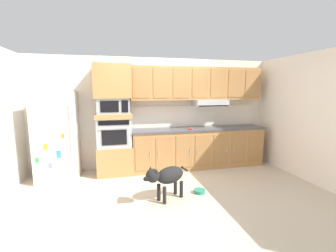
% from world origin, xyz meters
% --- Properties ---
extents(ground_plane, '(9.60, 9.60, 0.00)m').
position_xyz_m(ground_plane, '(0.00, 0.00, 0.00)').
color(ground_plane, beige).
extents(back_kitchen_wall, '(6.20, 0.12, 2.50)m').
position_xyz_m(back_kitchen_wall, '(0.00, 1.11, 1.25)').
color(back_kitchen_wall, silver).
rests_on(back_kitchen_wall, ground).
extents(side_panel_right, '(0.12, 7.10, 2.50)m').
position_xyz_m(side_panel_right, '(2.80, 0.00, 1.25)').
color(side_panel_right, white).
rests_on(side_panel_right, ground).
extents(refrigerator, '(0.76, 0.73, 1.76)m').
position_xyz_m(refrigerator, '(-2.05, 0.68, 0.88)').
color(refrigerator, white).
rests_on(refrigerator, ground).
extents(oven_base_cabinet, '(0.74, 0.62, 0.60)m').
position_xyz_m(oven_base_cabinet, '(-0.94, 0.75, 0.30)').
color(oven_base_cabinet, '#B77F47').
rests_on(oven_base_cabinet, ground).
extents(built_in_oven, '(0.70, 0.62, 0.60)m').
position_xyz_m(built_in_oven, '(-0.94, 0.75, 0.90)').
color(built_in_oven, '#A8AAAF').
rests_on(built_in_oven, oven_base_cabinet).
extents(appliance_mid_shelf, '(0.74, 0.62, 0.10)m').
position_xyz_m(appliance_mid_shelf, '(-0.94, 0.75, 1.25)').
color(appliance_mid_shelf, '#B77F47').
rests_on(appliance_mid_shelf, built_in_oven).
extents(microwave, '(0.64, 0.54, 0.32)m').
position_xyz_m(microwave, '(-0.94, 0.75, 1.46)').
color(microwave, '#A8AAAF').
rests_on(microwave, appliance_mid_shelf).
extents(appliance_upper_cabinet, '(0.74, 0.62, 0.68)m').
position_xyz_m(appliance_upper_cabinet, '(-0.94, 0.75, 1.96)').
color(appliance_upper_cabinet, '#B77F47').
rests_on(appliance_upper_cabinet, microwave).
extents(lower_cabinet_run, '(3.06, 0.63, 0.88)m').
position_xyz_m(lower_cabinet_run, '(0.96, 0.75, 0.44)').
color(lower_cabinet_run, '#B77F47').
rests_on(lower_cabinet_run, ground).
extents(countertop_slab, '(3.10, 0.64, 0.04)m').
position_xyz_m(countertop_slab, '(0.96, 0.75, 0.90)').
color(countertop_slab, '#4C4C51').
rests_on(countertop_slab, lower_cabinet_run).
extents(backsplash_panel, '(3.10, 0.02, 0.50)m').
position_xyz_m(backsplash_panel, '(0.96, 1.04, 1.17)').
color(backsplash_panel, white).
rests_on(backsplash_panel, countertop_slab).
extents(upper_cabinet_with_hood, '(3.06, 0.48, 0.88)m').
position_xyz_m(upper_cabinet_with_hood, '(0.97, 0.87, 1.90)').
color(upper_cabinet_with_hood, '#B77F47').
rests_on(upper_cabinet_with_hood, backsplash_panel).
extents(screwdriver, '(0.16, 0.16, 0.03)m').
position_xyz_m(screwdriver, '(0.69, 0.59, 0.93)').
color(screwdriver, red).
rests_on(screwdriver, countertop_slab).
extents(dog, '(0.86, 0.51, 0.61)m').
position_xyz_m(dog, '(-0.14, -0.73, 0.41)').
color(dog, black).
rests_on(dog, ground).
extents(dog_food_bowl, '(0.20, 0.20, 0.06)m').
position_xyz_m(dog_food_bowl, '(0.47, -0.61, 0.03)').
color(dog_food_bowl, '#267F66').
rests_on(dog_food_bowl, ground).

